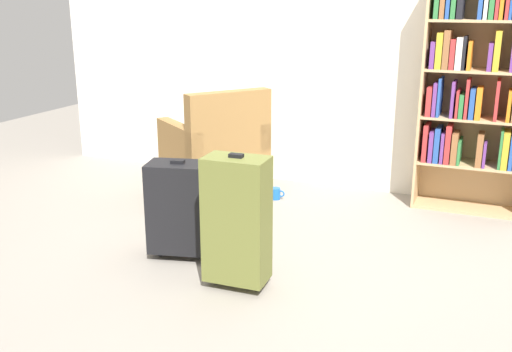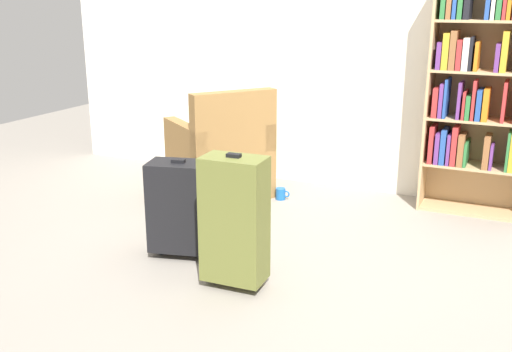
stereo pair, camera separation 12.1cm
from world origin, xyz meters
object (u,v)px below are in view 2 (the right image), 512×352
mug (281,194)px  suitcase_black (180,206)px  armchair (221,157)px  bookshelf (487,86)px  suitcase_olive (234,220)px

mug → suitcase_black: bearing=-97.0°
armchair → suitcase_black: (0.35, -1.21, 0.02)m
armchair → bookshelf: bearing=12.5°
armchair → mug: bearing=8.0°
mug → suitcase_black: size_ratio=0.19×
armchair → mug: armchair is taller
suitcase_olive → suitcase_black: bearing=154.7°
bookshelf → suitcase_olive: bookshelf is taller
armchair → mug: (0.51, 0.07, -0.27)m
mug → armchair: bearing=-172.0°
mug → suitcase_olive: size_ratio=0.15×
bookshelf → armchair: (-1.97, -0.44, -0.65)m
armchair → suitcase_olive: armchair is taller
bookshelf → suitcase_black: (-1.62, -1.65, -0.64)m
bookshelf → suitcase_black: size_ratio=2.78×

